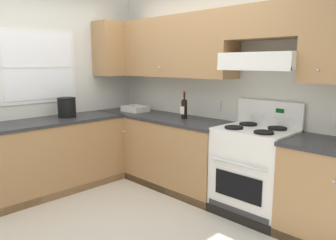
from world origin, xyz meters
The scene contains 9 objects.
ground_plane centered at (0.00, 0.00, 0.00)m, with size 7.04×7.04×0.00m, color beige.
wall_back centered at (0.40, 1.53, 1.48)m, with size 4.68×0.57×2.55m.
wall_left centered at (-1.59, 0.23, 1.34)m, with size 0.47×4.00×2.55m.
counter_back_run centered at (0.09, 1.24, 0.45)m, with size 3.60×0.65×0.91m.
counter_left_run centered at (-1.24, 0.00, 0.45)m, with size 0.63×1.91×0.91m.
stove centered at (0.89, 1.25, 0.48)m, with size 0.76×0.62×1.20m.
wine_bottle centered at (-0.13, 1.29, 1.05)m, with size 0.08×0.08×0.34m.
bowl centered at (-1.05, 1.25, 0.94)m, with size 0.35×0.27×0.08m.
bucket centered at (-1.29, 0.30, 1.04)m, with size 0.24×0.24×0.25m.
Camera 1 is at (2.57, -1.73, 1.60)m, focal length 34.85 mm.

